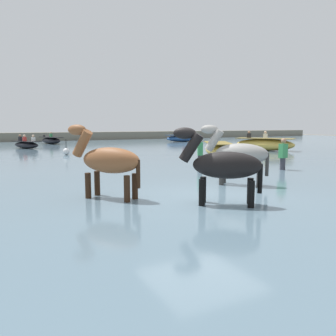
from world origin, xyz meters
The scene contains 14 objects.
ground_plane centered at (0.00, 0.00, 0.00)m, with size 120.00×120.00×0.00m, color #756B56.
water_surface centered at (0.00, 10.00, 0.21)m, with size 90.00×90.00×0.42m, color slate.
horse_lead_black centered at (0.00, -0.84, 1.23)m, with size 1.71×1.43×2.08m.
horse_trailing_grey centered at (1.85, 0.92, 1.26)m, with size 1.58×1.67×2.13m.
horse_flank_chestnut centered at (-1.98, 0.91, 1.27)m, with size 1.50×1.74×2.14m.
boat_mid_outer centered at (13.25, 23.61, 0.77)m, with size 3.86×1.31×1.18m.
boat_distant_west centered at (6.54, 8.34, 0.80)m, with size 2.97×3.93×0.90m.
boat_far_offshore centered at (11.92, 10.44, 0.84)m, with size 3.32×4.04×1.31m.
boat_near_starboard centered at (0.42, 25.67, 0.73)m, with size 1.84×3.35×1.10m.
boat_distant_east centered at (-2.14, 20.15, 0.71)m, with size 1.99×2.91×1.01m.
person_spectator_far centered at (5.48, 2.70, 0.87)m, with size 0.35×0.25×1.63m.
person_wading_close centered at (3.30, 5.13, 0.87)m, with size 0.32×0.38×1.63m.
channel_buoy centered at (-0.62, 13.10, 0.62)m, with size 0.39×0.39×0.91m.
far_shoreline centered at (0.00, 32.65, 0.66)m, with size 80.00×2.40×1.32m, color #706B5B.
Camera 1 is at (-4.32, -6.58, 2.13)m, focal length 35.90 mm.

